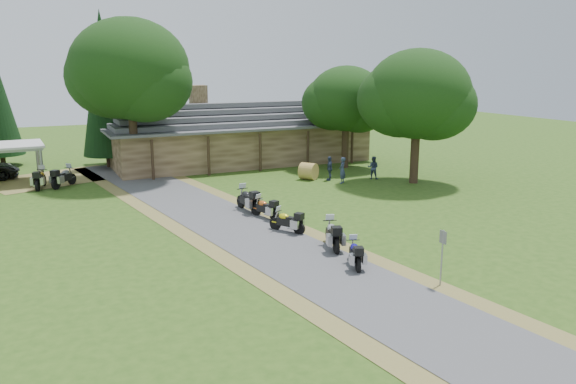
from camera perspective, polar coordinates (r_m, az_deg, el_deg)
name	(u,v)px	position (r m, az deg, el deg)	size (l,w,h in m)	color
ground	(309,265)	(22.62, 2.13, -7.39)	(120.00, 120.00, 0.00)	#2B4C15
driveway	(259,239)	(25.86, -2.95, -4.77)	(46.00, 46.00, 0.00)	#434345
lodge	(239,132)	(45.96, -5.01, 6.10)	(21.40, 9.40, 4.90)	brown
motorcycle_row_a	(355,252)	(22.38, 6.84, -6.12)	(1.69, 0.55, 1.16)	#17118D
motorcycle_row_b	(332,233)	(24.41, 4.54, -4.20)	(1.98, 0.65, 1.36)	#929499
motorcycle_row_c	(287,220)	(26.65, -0.10, -2.88)	(1.73, 0.57, 1.19)	yellow
motorcycle_row_d	(265,207)	(29.09, -2.35, -1.54)	(1.74, 0.57, 1.19)	#CC5D1E
motorcycle_row_e	(248,199)	(30.45, -4.12, -0.67)	(2.09, 0.68, 1.43)	black
motorcycle_carport_a	(40,178)	(39.38, -23.86, 1.33)	(2.04, 0.67, 1.39)	gold
motorcycle_carport_b	(64,176)	(39.31, -21.83, 1.50)	(2.07, 0.68, 1.42)	slate
person_a	(342,168)	(37.73, 5.53, 2.45)	(0.59, 0.43, 2.09)	#2E3954
person_b	(373,166)	(39.49, 8.65, 2.67)	(0.53, 0.38, 1.87)	#2E3954
person_c	(330,166)	(38.67, 4.25, 2.62)	(0.55, 0.40, 1.95)	#2E3954
hay_bale	(308,171)	(38.92, 2.09, 2.13)	(1.16, 1.16, 1.07)	olive
sign_post	(442,258)	(20.95, 15.36, -6.50)	(0.38, 0.06, 2.09)	gray
oak_lodge_left	(131,91)	(39.83, -15.68, 9.87)	(7.95, 7.95, 12.14)	black
oak_lodge_right	(346,112)	(43.21, 5.90, 8.07)	(5.78, 5.78, 8.54)	black
oak_driveway	(417,112)	(38.16, 12.96, 7.96)	(6.90, 6.90, 9.56)	black
cedar_near	(104,90)	(45.15, -18.15, 9.80)	(3.74, 3.74, 11.81)	black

